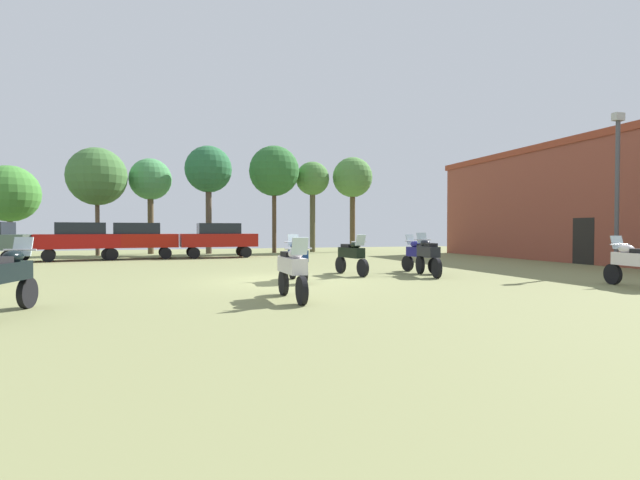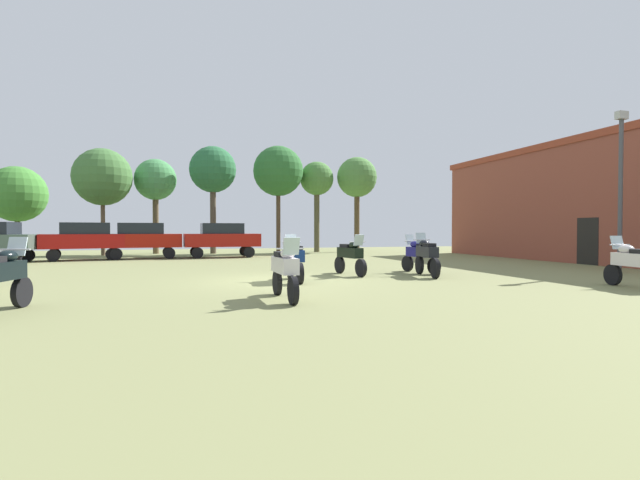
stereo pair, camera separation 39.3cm
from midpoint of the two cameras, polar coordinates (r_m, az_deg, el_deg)
ground_plane at (r=14.82m, az=-5.32°, el=-5.04°), size 44.00×52.00×0.02m
brick_building at (r=27.97m, az=31.67°, el=4.04°), size 6.12×20.80×6.16m
motorcycle_1 at (r=10.72m, az=-4.48°, el=-3.55°), size 0.62×2.22×1.46m
motorcycle_2 at (r=15.51m, az=33.56°, el=-2.29°), size 0.68×2.20×1.45m
motorcycle_3 at (r=10.71m, az=-35.06°, el=-3.74°), size 0.74×2.19×1.47m
motorcycle_5 at (r=16.65m, az=12.44°, el=-1.77°), size 0.70×2.29×1.51m
motorcycle_9 at (r=14.56m, az=-3.55°, el=-2.26°), size 0.62×2.18×1.47m
motorcycle_10 at (r=17.83m, az=11.59°, el=-1.69°), size 0.72×2.09×1.44m
motorcycle_11 at (r=16.60m, az=3.23°, el=-1.86°), size 0.69×2.14×1.46m
car_1 at (r=27.69m, az=-27.72°, el=0.19°), size 4.57×2.63×2.00m
car_2 at (r=27.78m, az=-21.92°, el=0.24°), size 4.42×2.11×2.00m
car_3 at (r=27.78m, az=-12.73°, el=0.30°), size 4.39×2.03×2.00m
tree_1 at (r=33.45m, az=-20.44°, el=6.87°), size 2.77×2.77×6.40m
tree_2 at (r=32.87m, az=-6.00°, el=8.37°), size 3.50×3.50×7.47m
tree_3 at (r=34.12m, az=-1.26°, el=7.32°), size 2.45×2.45×6.59m
tree_4 at (r=32.67m, az=-13.88°, el=8.31°), size 3.15×3.15×7.30m
tree_6 at (r=34.88m, az=-34.11°, el=4.72°), size 3.50×3.50×5.62m
tree_7 at (r=32.37m, az=-26.03°, el=7.00°), size 3.59×3.59×6.74m
tree_8 at (r=34.79m, az=3.69°, el=7.55°), size 2.96×2.96×7.00m
lamp_post at (r=21.26m, az=32.25°, el=6.00°), size 0.44×0.24×6.11m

